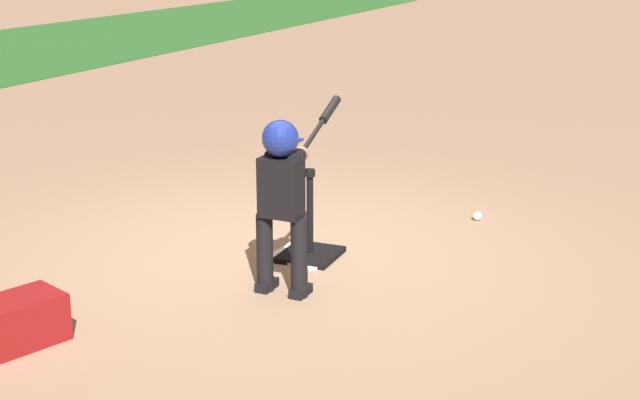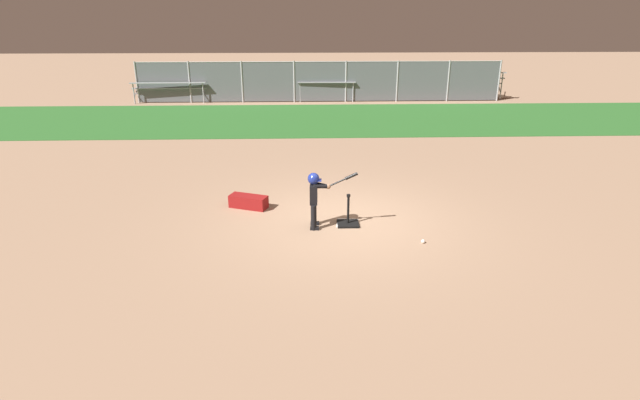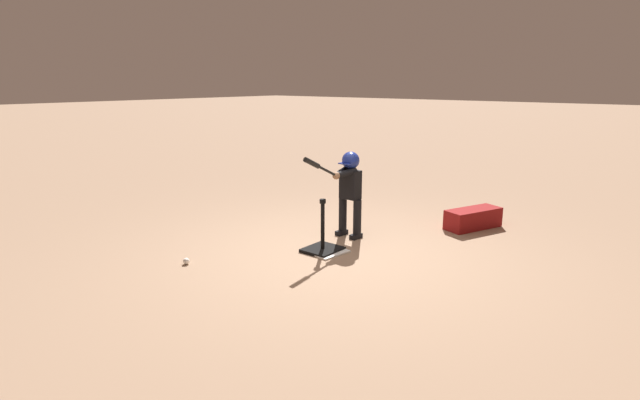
% 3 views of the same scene
% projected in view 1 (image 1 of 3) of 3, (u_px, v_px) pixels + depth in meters
% --- Properties ---
extents(ground_plane, '(90.00, 90.00, 0.00)m').
position_uv_depth(ground_plane, '(280.00, 255.00, 6.52)').
color(ground_plane, '#93755B').
extents(home_plate, '(0.49, 0.49, 0.02)m').
position_uv_depth(home_plate, '(304.00, 255.00, 6.48)').
color(home_plate, white).
rests_on(home_plate, ground_plane).
extents(batting_tee, '(0.44, 0.40, 0.66)m').
position_uv_depth(batting_tee, '(310.00, 246.00, 6.45)').
color(batting_tee, black).
rests_on(batting_tee, ground_plane).
extents(batter_child, '(0.99, 0.36, 1.17)m').
position_uv_depth(batter_child, '(284.00, 184.00, 5.64)').
color(batter_child, black).
rests_on(batter_child, ground_plane).
extents(baseball, '(0.07, 0.07, 0.07)m').
position_uv_depth(baseball, '(477.00, 216.00, 7.31)').
color(baseball, white).
rests_on(baseball, ground_plane).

